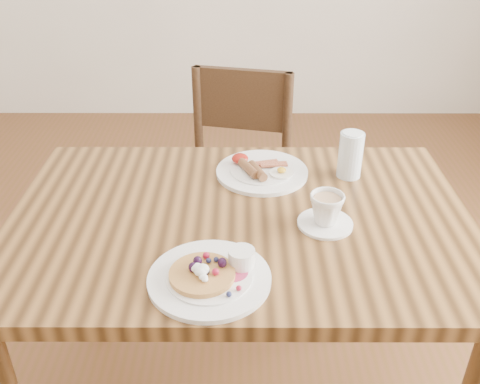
{
  "coord_description": "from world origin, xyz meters",
  "views": [
    {
      "loc": [
        0.0,
        -1.16,
        1.51
      ],
      "look_at": [
        0.0,
        0.0,
        0.82
      ],
      "focal_mm": 40.0,
      "sensor_mm": 36.0,
      "label": 1
    }
  ],
  "objects_px": {
    "teacup_saucer": "(326,212)",
    "water_glass": "(350,155)",
    "dining_table": "(240,246)",
    "pancake_plate": "(211,275)",
    "breakfast_plate": "(261,171)",
    "chair_far": "(235,176)"
  },
  "relations": [
    {
      "from": "chair_far",
      "to": "breakfast_plate",
      "type": "bearing_deg",
      "value": 112.47
    },
    {
      "from": "dining_table",
      "to": "breakfast_plate",
      "type": "distance_m",
      "value": 0.25
    },
    {
      "from": "breakfast_plate",
      "to": "teacup_saucer",
      "type": "relative_size",
      "value": 1.93
    },
    {
      "from": "dining_table",
      "to": "water_glass",
      "type": "bearing_deg",
      "value": 33.8
    },
    {
      "from": "dining_table",
      "to": "breakfast_plate",
      "type": "xyz_separation_m",
      "value": [
        0.06,
        0.22,
        0.11
      ]
    },
    {
      "from": "dining_table",
      "to": "chair_far",
      "type": "height_order",
      "value": "chair_far"
    },
    {
      "from": "pancake_plate",
      "to": "water_glass",
      "type": "bearing_deg",
      "value": 51.13
    },
    {
      "from": "dining_table",
      "to": "teacup_saucer",
      "type": "bearing_deg",
      "value": -11.48
    },
    {
      "from": "pancake_plate",
      "to": "breakfast_plate",
      "type": "bearing_deg",
      "value": 75.75
    },
    {
      "from": "teacup_saucer",
      "to": "water_glass",
      "type": "height_order",
      "value": "water_glass"
    },
    {
      "from": "dining_table",
      "to": "chair_far",
      "type": "xyz_separation_m",
      "value": [
        -0.02,
        0.67,
        -0.16
      ]
    },
    {
      "from": "chair_far",
      "to": "teacup_saucer",
      "type": "bearing_deg",
      "value": 120.49
    },
    {
      "from": "chair_far",
      "to": "pancake_plate",
      "type": "xyz_separation_m",
      "value": [
        -0.04,
        -0.93,
        0.27
      ]
    },
    {
      "from": "pancake_plate",
      "to": "breakfast_plate",
      "type": "xyz_separation_m",
      "value": [
        0.12,
        0.48,
        -0.0
      ]
    },
    {
      "from": "breakfast_plate",
      "to": "water_glass",
      "type": "xyz_separation_m",
      "value": [
        0.26,
        -0.01,
        0.06
      ]
    },
    {
      "from": "breakfast_plate",
      "to": "dining_table",
      "type": "bearing_deg",
      "value": -105.17
    },
    {
      "from": "teacup_saucer",
      "to": "water_glass",
      "type": "bearing_deg",
      "value": 68.24
    },
    {
      "from": "chair_far",
      "to": "teacup_saucer",
      "type": "distance_m",
      "value": 0.81
    },
    {
      "from": "chair_far",
      "to": "water_glass",
      "type": "relative_size",
      "value": 6.5
    },
    {
      "from": "teacup_saucer",
      "to": "breakfast_plate",
      "type": "bearing_deg",
      "value": 120.25
    },
    {
      "from": "pancake_plate",
      "to": "water_glass",
      "type": "distance_m",
      "value": 0.61
    },
    {
      "from": "teacup_saucer",
      "to": "pancake_plate",
      "type": "bearing_deg",
      "value": -142.27
    }
  ]
}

